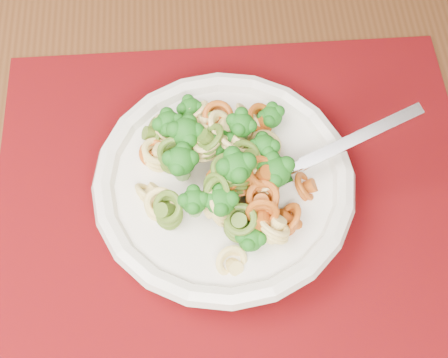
{
  "coord_description": "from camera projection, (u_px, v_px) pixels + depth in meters",
  "views": [
    {
      "loc": [
        0.19,
        0.27,
        1.31
      ],
      "look_at": [
        0.2,
        0.53,
        0.82
      ],
      "focal_mm": 50.0,
      "sensor_mm": 36.0,
      "label": 1
    }
  ],
  "objects": [
    {
      "name": "dining_table",
      "position": [
        185.0,
        190.0,
        0.69
      ],
      "size": [
        1.55,
        1.01,
        0.78
      ],
      "rotation": [
        0.0,
        0.0,
        0.01
      ],
      "color": "#4E2C15",
      "rests_on": "ground"
    },
    {
      "name": "pasta_bowl",
      "position": [
        224.0,
        185.0,
        0.55
      ],
      "size": [
        0.23,
        0.23,
        0.04
      ],
      "color": "silver",
      "rests_on": "placemat"
    },
    {
      "name": "pasta_broccoli_heap",
      "position": [
        224.0,
        176.0,
        0.54
      ],
      "size": [
        0.2,
        0.2,
        0.06
      ],
      "primitive_type": null,
      "color": "#EDD775",
      "rests_on": "pasta_bowl"
    },
    {
      "name": "placemat",
      "position": [
        235.0,
        194.0,
        0.58
      ],
      "size": [
        0.45,
        0.35,
        0.0
      ],
      "primitive_type": "cube",
      "rotation": [
        0.0,
        0.0,
        0.01
      ],
      "color": "#5F0904",
      "rests_on": "dining_table"
    },
    {
      "name": "fork",
      "position": [
        275.0,
        177.0,
        0.54
      ],
      "size": [
        0.18,
        0.07,
        0.08
      ],
      "primitive_type": null,
      "rotation": [
        0.0,
        -0.35,
        0.27
      ],
      "color": "silver",
      "rests_on": "pasta_bowl"
    }
  ]
}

